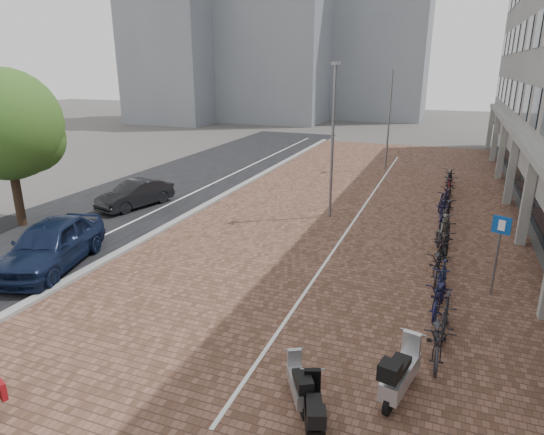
% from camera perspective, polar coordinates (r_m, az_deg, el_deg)
% --- Properties ---
extents(ground, '(140.00, 140.00, 0.00)m').
position_cam_1_polar(ground, '(12.86, -9.87, -13.34)').
color(ground, '#474442').
rests_on(ground, ground).
extents(plaza_brick, '(14.50, 42.00, 0.04)m').
position_cam_1_polar(plaza_brick, '(22.66, 10.20, 0.72)').
color(plaza_brick, brown).
rests_on(plaza_brick, ground).
extents(street_asphalt, '(8.00, 50.00, 0.03)m').
position_cam_1_polar(street_asphalt, '(26.83, -13.51, 3.20)').
color(street_asphalt, black).
rests_on(street_asphalt, ground).
extents(curb, '(0.35, 42.00, 0.14)m').
position_cam_1_polar(curb, '(24.86, -6.05, 2.60)').
color(curb, gray).
rests_on(curb, ground).
extents(lane_line, '(0.12, 44.00, 0.00)m').
position_cam_1_polar(lane_line, '(25.77, -9.82, 2.87)').
color(lane_line, white).
rests_on(lane_line, street_asphalt).
extents(parking_line, '(0.10, 30.00, 0.00)m').
position_cam_1_polar(parking_line, '(22.62, 10.70, 0.72)').
color(parking_line, white).
rests_on(parking_line, plaza_brick).
extents(bg_towers, '(33.00, 23.00, 32.00)m').
position_cam_1_polar(bg_towers, '(62.10, 2.00, 24.78)').
color(bg_towers, gray).
rests_on(bg_towers, ground).
extents(car_navy, '(3.20, 5.26, 1.68)m').
position_cam_1_polar(car_navy, '(17.66, -25.35, -2.97)').
color(car_navy, '#0E1834').
rests_on(car_navy, ground).
extents(car_dark, '(2.30, 4.13, 1.29)m').
position_cam_1_polar(car_dark, '(23.87, -16.30, 2.74)').
color(car_dark, black).
rests_on(car_dark, ground).
extents(scooter_front, '(0.95, 1.89, 1.25)m').
position_cam_1_polar(scooter_front, '(10.51, 15.39, -17.60)').
color(scooter_front, '#B6B7BB').
rests_on(scooter_front, ground).
extents(scooter_mid, '(0.97, 1.60, 1.05)m').
position_cam_1_polar(scooter_mid, '(9.46, 5.08, -22.30)').
color(scooter_mid, black).
rests_on(scooter_mid, ground).
extents(scooter_back, '(1.06, 1.42, 0.96)m').
position_cam_1_polar(scooter_back, '(10.15, 3.28, -19.36)').
color(scooter_back, '#A4A4A9').
rests_on(scooter_back, ground).
extents(parking_sign, '(0.50, 0.24, 2.52)m').
position_cam_1_polar(parking_sign, '(15.23, 25.89, -2.80)').
color(parking_sign, slate).
rests_on(parking_sign, ground).
extents(lamp_near, '(0.12, 0.12, 6.73)m').
position_cam_1_polar(lamp_near, '(20.88, 7.37, 8.84)').
color(lamp_near, gray).
rests_on(lamp_near, ground).
extents(lamp_far, '(0.12, 0.12, 6.45)m').
position_cam_1_polar(lamp_far, '(31.72, 14.05, 11.31)').
color(lamp_far, slate).
rests_on(lamp_far, ground).
extents(street_tree, '(4.56, 4.56, 6.63)m').
position_cam_1_polar(street_tree, '(22.31, -29.25, 9.53)').
color(street_tree, '#382619').
rests_on(street_tree, ground).
extents(bike_row, '(1.12, 20.42, 1.05)m').
position_cam_1_polar(bike_row, '(20.46, 20.37, -0.54)').
color(bike_row, '#222328').
rests_on(bike_row, ground).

